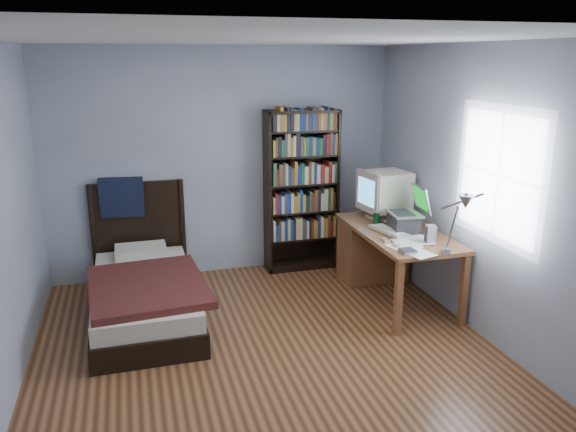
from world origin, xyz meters
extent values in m
plane|color=#4A2915|center=(0.00, 0.00, 0.00)|extent=(4.20, 4.20, 0.00)
plane|color=white|center=(0.00, 0.00, 2.50)|extent=(4.20, 4.20, 0.00)
cube|color=#A9B3C6|center=(0.00, 2.10, 1.25)|extent=(3.80, 0.04, 2.50)
cube|color=#A9B3C6|center=(0.00, -2.10, 1.25)|extent=(3.80, 0.04, 2.50)
cube|color=#A9B3C6|center=(1.90, 0.00, 1.25)|extent=(0.04, 4.20, 2.50)
cube|color=white|center=(1.89, -0.15, 1.45)|extent=(0.01, 1.14, 1.14)
cube|color=white|center=(1.88, -0.15, 1.45)|extent=(0.01, 1.00, 1.00)
cube|color=brown|center=(1.50, 0.81, 0.71)|extent=(0.75, 1.52, 0.04)
cube|color=brown|center=(1.18, 0.10, 0.34)|extent=(0.06, 0.06, 0.69)
cube|color=brown|center=(1.83, 0.10, 0.34)|extent=(0.06, 0.06, 0.69)
cube|color=brown|center=(1.18, 1.51, 0.34)|extent=(0.06, 0.06, 0.69)
cube|color=brown|center=(1.83, 1.51, 0.34)|extent=(0.06, 0.06, 0.69)
cube|color=brown|center=(1.50, 1.34, 0.34)|extent=(0.69, 0.40, 0.68)
cube|color=beige|center=(1.55, 1.25, 0.75)|extent=(0.30, 0.27, 0.03)
cylinder|color=beige|center=(1.55, 1.25, 0.79)|extent=(0.11, 0.11, 0.06)
cube|color=beige|center=(1.58, 1.25, 1.03)|extent=(0.47, 0.46, 0.40)
cube|color=#BDB19E|center=(1.37, 1.25, 1.03)|extent=(0.09, 0.42, 0.42)
cube|color=#398CCE|center=(1.35, 1.25, 1.03)|extent=(0.05, 0.32, 0.28)
cube|color=#2D2D30|center=(1.55, 0.78, 0.81)|extent=(0.28, 0.32, 0.17)
cube|color=silver|center=(1.55, 0.78, 0.91)|extent=(0.32, 0.40, 0.02)
cube|color=#2D2D30|center=(1.53, 0.78, 0.92)|extent=(0.21, 0.31, 0.00)
cube|color=silver|center=(1.72, 0.78, 1.05)|extent=(0.13, 0.38, 0.26)
cube|color=#0CBF26|center=(1.71, 0.78, 1.05)|extent=(0.09, 0.31, 0.21)
cube|color=#99999E|center=(1.59, 0.07, 0.75)|extent=(0.06, 0.05, 0.04)
cylinder|color=#99999E|center=(1.59, 0.00, 0.98)|extent=(0.02, 0.15, 0.41)
cylinder|color=#99999E|center=(1.52, -0.23, 1.28)|extent=(0.17, 0.34, 0.21)
cone|color=#99999E|center=(1.44, -0.39, 1.32)|extent=(0.13, 0.13, 0.11)
cube|color=#BDB19E|center=(1.39, 0.76, 0.75)|extent=(0.28, 0.48, 0.04)
cube|color=gray|center=(1.61, 0.37, 0.81)|extent=(0.10, 0.10, 0.17)
cylinder|color=#073819|center=(1.39, 1.05, 0.79)|extent=(0.07, 0.07, 0.13)
ellipsoid|color=silver|center=(1.49, 1.09, 0.75)|extent=(0.06, 0.10, 0.03)
cube|color=silver|center=(1.24, 0.54, 0.74)|extent=(0.06, 0.10, 0.02)
cube|color=gray|center=(1.26, 0.36, 0.74)|extent=(0.05, 0.09, 0.02)
cube|color=gray|center=(1.29, 0.18, 0.74)|extent=(0.13, 0.13, 0.03)
cube|color=black|center=(0.47, 1.94, 0.91)|extent=(0.03, 0.30, 1.82)
cube|color=black|center=(1.26, 1.94, 0.91)|extent=(0.03, 0.30, 1.82)
cube|color=black|center=(0.86, 1.94, 1.81)|extent=(0.82, 0.30, 0.03)
cube|color=black|center=(0.86, 1.94, 0.03)|extent=(0.82, 0.30, 0.06)
cube|color=black|center=(0.86, 2.08, 0.91)|extent=(0.82, 0.02, 1.82)
cube|color=olive|center=(0.86, 1.92, 0.94)|extent=(0.74, 0.22, 1.62)
cube|color=black|center=(-0.95, 1.05, 0.11)|extent=(0.95, 1.88, 0.22)
cube|color=beige|center=(-0.95, 1.05, 0.30)|extent=(0.91, 1.82, 0.16)
cube|color=maroon|center=(-0.92, 0.82, 0.41)|extent=(1.09, 1.29, 0.07)
cube|color=beige|center=(-0.95, 1.73, 0.43)|extent=(0.52, 0.33, 0.12)
cube|color=black|center=(-0.95, 2.06, 0.55)|extent=(0.99, 0.05, 1.10)
cylinder|color=black|center=(-1.41, 2.04, 0.55)|extent=(0.06, 0.06, 1.10)
cylinder|color=black|center=(-0.48, 2.04, 0.55)|extent=(0.06, 0.06, 1.10)
cube|color=black|center=(-1.10, 2.03, 0.95)|extent=(0.46, 0.20, 0.43)
camera|label=1|loc=(-0.99, -3.97, 2.37)|focal=35.00mm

